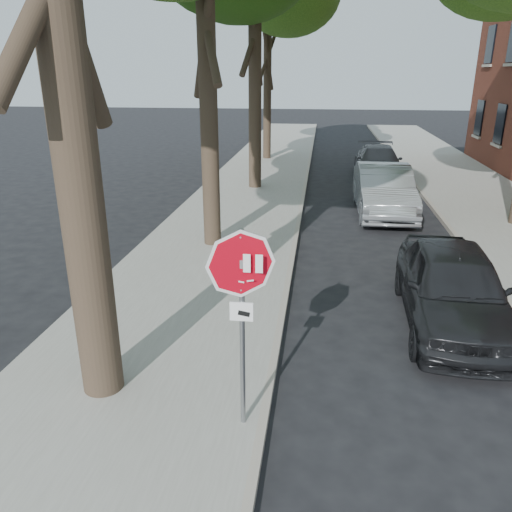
{
  "coord_description": "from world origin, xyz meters",
  "views": [
    {
      "loc": [
        0.15,
        -5.23,
        4.36
      ],
      "look_at": [
        -0.66,
        0.96,
        2.05
      ],
      "focal_mm": 35.0,
      "sensor_mm": 36.0,
      "label": 1
    }
  ],
  "objects_px": {
    "stop_sign": "(241,293)",
    "car_a": "(453,287)",
    "car_c": "(378,162)",
    "car_b": "(383,190)",
    "tree_far": "(268,9)"
  },
  "relations": [
    {
      "from": "stop_sign",
      "to": "car_c",
      "type": "height_order",
      "value": "stop_sign"
    },
    {
      "from": "tree_far",
      "to": "car_b",
      "type": "distance_m",
      "value": 12.96
    },
    {
      "from": "tree_far",
      "to": "car_a",
      "type": "xyz_separation_m",
      "value": [
        5.32,
        -17.74,
        -6.48
      ]
    },
    {
      "from": "stop_sign",
      "to": "car_a",
      "type": "bearing_deg",
      "value": 45.79
    },
    {
      "from": "car_c",
      "to": "car_b",
      "type": "bearing_deg",
      "value": -93.05
    },
    {
      "from": "car_c",
      "to": "car_a",
      "type": "bearing_deg",
      "value": -89.08
    },
    {
      "from": "stop_sign",
      "to": "tree_far",
      "type": "height_order",
      "value": "tree_far"
    },
    {
      "from": "stop_sign",
      "to": "car_a",
      "type": "height_order",
      "value": "stop_sign"
    },
    {
      "from": "car_a",
      "to": "car_b",
      "type": "distance_m",
      "value": 7.62
    },
    {
      "from": "car_b",
      "to": "car_c",
      "type": "relative_size",
      "value": 1.01
    },
    {
      "from": "car_a",
      "to": "car_c",
      "type": "bearing_deg",
      "value": 92.28
    },
    {
      "from": "car_a",
      "to": "stop_sign",
      "type": "bearing_deg",
      "value": -131.93
    },
    {
      "from": "tree_far",
      "to": "car_b",
      "type": "bearing_deg",
      "value": -64.16
    },
    {
      "from": "tree_far",
      "to": "car_c",
      "type": "relative_size",
      "value": 2.0
    },
    {
      "from": "stop_sign",
      "to": "car_a",
      "type": "distance_m",
      "value": 4.89
    }
  ]
}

